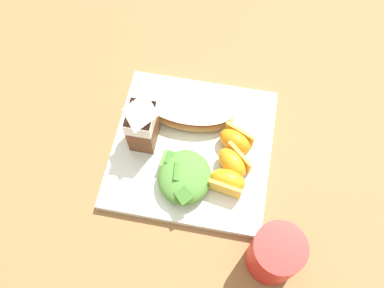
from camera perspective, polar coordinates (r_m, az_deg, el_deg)
The scene contains 9 objects.
ground at distance 0.77m, azimuth 0.00°, elevation -0.84°, with size 3.00×3.00×0.00m, color olive.
white_plate at distance 0.76m, azimuth 0.00°, elevation -0.58°, with size 0.28×0.28×0.02m, color white.
cheesy_pizza_bread at distance 0.77m, azimuth -0.56°, elevation 4.66°, with size 0.08×0.17×0.04m.
green_salad_pile at distance 0.71m, azimuth -1.26°, elevation -4.44°, with size 0.11×0.09×0.04m.
milk_carton at distance 0.71m, azimuth -6.76°, elevation 3.06°, with size 0.06×0.05×0.11m.
orange_wedge_front at distance 0.71m, azimuth 4.85°, elevation -5.06°, with size 0.05×0.07×0.04m.
orange_wedge_middle at distance 0.72m, azimuth 5.56°, elevation -2.44°, with size 0.07×0.07×0.04m.
orange_wedge_rear at distance 0.74m, azimuth 5.89°, elevation 0.48°, with size 0.06×0.07×0.04m.
drinking_red_cup at distance 0.67m, azimuth 11.16°, elevation -14.42°, with size 0.08×0.08×0.10m, color red.
Camera 1 is at (-0.32, -0.06, 0.70)m, focal length 39.45 mm.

